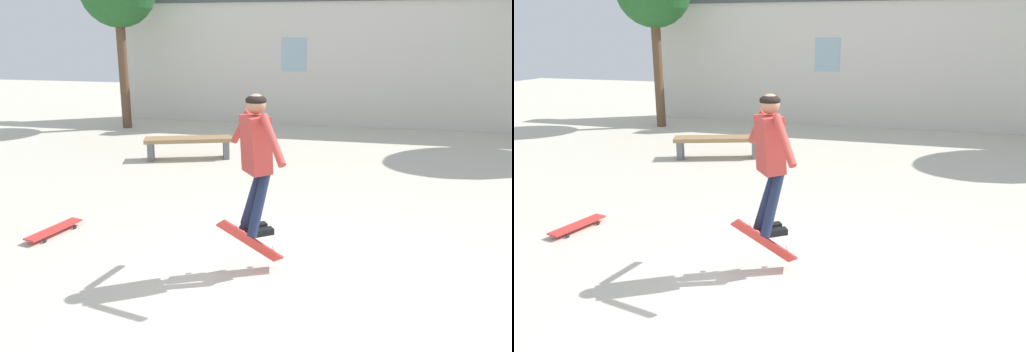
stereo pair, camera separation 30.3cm
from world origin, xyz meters
TOP-DOWN VIEW (x-y plane):
  - ground_plane at (0.00, 0.00)m, footprint 40.00×40.00m
  - building_backdrop at (-0.02, 9.89)m, footprint 14.29×0.52m
  - park_bench at (-3.11, 5.23)m, footprint 1.87×1.03m
  - skater at (-0.58, 0.49)m, footprint 0.83×1.07m
  - skateboard_flipping at (-0.64, 0.49)m, footprint 0.75×0.38m
  - skateboard_resting at (-3.44, 0.94)m, footprint 0.37×0.86m

SIDE VIEW (x-z plane):
  - ground_plane at x=0.00m, z-range 0.00..0.00m
  - skateboard_resting at x=-3.44m, z-range 0.03..0.11m
  - park_bench at x=-3.11m, z-range 0.11..0.57m
  - skateboard_flipping at x=-0.64m, z-range 0.06..0.67m
  - skater at x=-0.58m, z-range 0.62..2.15m
  - building_backdrop at x=-0.02m, z-range -0.53..4.55m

